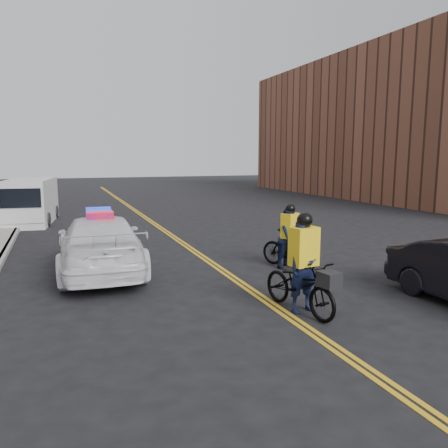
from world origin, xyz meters
name	(u,v)px	position (x,y,z in m)	size (l,w,h in m)	color
ground	(240,283)	(0.00, 0.00, 0.00)	(120.00, 120.00, 0.00)	black
center_line_left	(165,233)	(-0.08, 8.00, 0.01)	(0.10, 60.00, 0.01)	gold
center_line_right	(169,233)	(0.08, 8.00, 0.01)	(0.10, 60.00, 0.01)	gold
curb	(11,241)	(-6.00, 8.00, 0.07)	(0.20, 60.00, 0.15)	gray
building_across	(408,127)	(22.00, 18.00, 5.50)	(12.00, 30.00, 11.00)	brown
police_cruiser	(101,244)	(-3.22, 2.44, 0.80)	(2.47, 5.58, 1.75)	white
cargo_van	(31,202)	(-5.52, 13.05, 1.04)	(2.42, 5.27, 2.13)	silver
cyclist_near	(303,277)	(0.43, -2.34, 0.73)	(1.11, 2.23, 2.09)	black
cyclist_far	(290,243)	(1.97, 0.99, 0.74)	(1.36, 1.87, 1.87)	black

